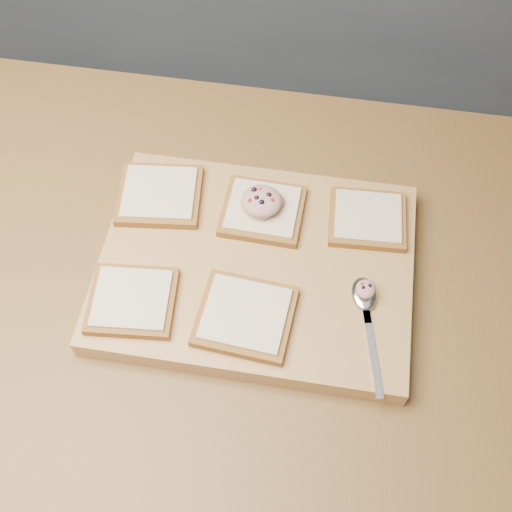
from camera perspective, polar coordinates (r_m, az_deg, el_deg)
The scene contains 11 objects.
ground at distance 1.80m, azimuth -3.35°, elevation -16.07°, with size 4.00×4.00×0.00m, color #515459.
island_counter at distance 1.37m, azimuth -4.31°, elevation -10.93°, with size 2.00×0.80×0.90m.
cutting_board at distance 0.94m, azimuth 0.00°, elevation -0.98°, with size 0.45×0.34×0.04m, color tan.
bread_far_left at distance 0.99m, azimuth -8.57°, elevation 5.41°, with size 0.14×0.13×0.02m.
bread_far_center at distance 0.97m, azimuth 0.59°, elevation 4.08°, with size 0.12×0.11×0.02m.
bread_far_right at distance 0.97m, azimuth 9.88°, elevation 3.31°, with size 0.12×0.11×0.02m.
bread_near_left at distance 0.90m, azimuth -10.96°, elevation -3.88°, with size 0.13×0.12×0.02m.
bread_near_center at distance 0.88m, azimuth -0.97°, elevation -5.34°, with size 0.14×0.13×0.02m.
tuna_salad_dollop at distance 0.95m, azimuth 0.48°, elevation 4.91°, with size 0.06×0.06×0.03m.
spoon at distance 0.90m, azimuth 9.69°, elevation -4.07°, with size 0.06×0.18×0.01m.
spoon_salad at distance 0.89m, azimuth 9.71°, elevation -2.91°, with size 0.03×0.03×0.02m.
Camera 1 is at (0.18, -0.46, 1.73)m, focal length 45.00 mm.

